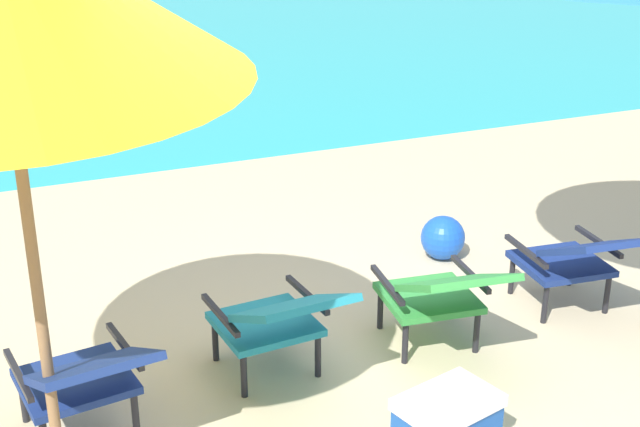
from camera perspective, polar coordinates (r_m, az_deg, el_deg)
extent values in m
plane|color=#CCB78E|center=(8.41, -9.29, 3.12)|extent=(40.00, 40.00, 0.00)
cube|color=#28B2B7|center=(16.96, -17.08, 11.78)|extent=(40.00, 18.00, 0.01)
cube|color=navy|center=(4.53, -15.65, -10.47)|extent=(0.58, 0.56, 0.04)
cube|color=navy|center=(4.09, -14.58, -9.70)|extent=(0.58, 0.58, 0.27)
cylinder|color=black|center=(4.75, -18.77, -11.39)|extent=(0.04, 0.04, 0.26)
cylinder|color=black|center=(4.83, -13.63, -10.20)|extent=(0.04, 0.04, 0.26)
cylinder|color=black|center=(4.49, -11.93, -12.72)|extent=(0.04, 0.04, 0.26)
cube|color=black|center=(4.43, -19.07, -9.89)|extent=(0.09, 0.50, 0.03)
cube|color=black|center=(4.53, -12.62, -8.42)|extent=(0.09, 0.50, 0.03)
cube|color=teal|center=(4.88, -3.60, -7.19)|extent=(0.55, 0.54, 0.04)
cube|color=teal|center=(4.45, -1.75, -6.18)|extent=(0.55, 0.55, 0.27)
cylinder|color=black|center=(5.05, -6.84, -8.18)|extent=(0.04, 0.04, 0.26)
cylinder|color=black|center=(5.19, -2.27, -7.12)|extent=(0.04, 0.04, 0.26)
cylinder|color=black|center=(4.71, -4.98, -10.46)|extent=(0.04, 0.04, 0.26)
cylinder|color=black|center=(4.87, -0.14, -9.24)|extent=(0.04, 0.04, 0.26)
cube|color=black|center=(4.73, -6.52, -6.58)|extent=(0.06, 0.50, 0.03)
cube|color=black|center=(4.92, -0.85, -5.31)|extent=(0.06, 0.50, 0.03)
cube|color=#338E3D|center=(5.19, 7.07, -5.46)|extent=(0.58, 0.56, 0.04)
cube|color=#338E3D|center=(4.77, 8.91, -4.48)|extent=(0.58, 0.58, 0.27)
cylinder|color=black|center=(5.35, 3.95, -6.23)|extent=(0.04, 0.04, 0.26)
cylinder|color=black|center=(5.51, 8.29, -5.59)|extent=(0.04, 0.04, 0.26)
cylinder|color=black|center=(5.01, 5.57, -8.37)|extent=(0.04, 0.04, 0.26)
cylinder|color=black|center=(5.17, 10.17, -7.61)|extent=(0.04, 0.04, 0.26)
cube|color=black|center=(5.04, 4.40, -4.64)|extent=(0.09, 0.50, 0.03)
cube|color=black|center=(5.23, 9.77, -3.90)|extent=(0.09, 0.50, 0.03)
cube|color=navy|center=(5.78, 15.41, -3.16)|extent=(0.57, 0.55, 0.04)
cube|color=navy|center=(5.40, 17.70, -2.09)|extent=(0.57, 0.57, 0.27)
cylinder|color=black|center=(5.90, 12.39, -3.96)|extent=(0.04, 0.04, 0.26)
cylinder|color=black|center=(6.11, 16.01, -3.38)|extent=(0.04, 0.04, 0.26)
cylinder|color=black|center=(5.58, 14.45, -5.71)|extent=(0.04, 0.04, 0.26)
cylinder|color=black|center=(5.81, 18.20, -5.02)|extent=(0.04, 0.04, 0.26)
cube|color=black|center=(5.61, 13.27, -2.40)|extent=(0.09, 0.50, 0.03)
cube|color=black|center=(5.87, 17.68, -1.74)|extent=(0.09, 0.50, 0.03)
cylinder|color=olive|center=(3.84, -17.87, -5.34)|extent=(0.05, 0.05, 1.91)
sphere|color=blue|center=(6.32, 8.01, -1.57)|extent=(0.32, 0.32, 0.32)
cube|color=white|center=(4.24, 8.36, -12.08)|extent=(0.53, 0.42, 0.06)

